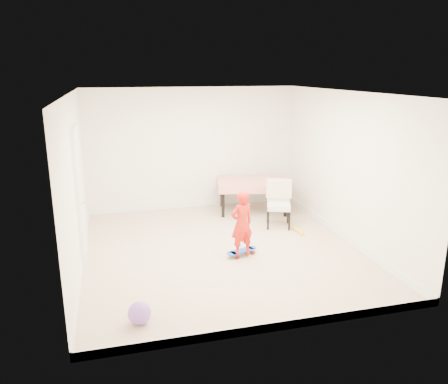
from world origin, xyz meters
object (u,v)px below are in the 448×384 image
object	(u,v)px
child	(242,226)
balloon	(139,313)
dining_chair	(279,204)
skateboard	(242,253)
dining_table	(253,196)

from	to	relation	value
child	balloon	world-z (taller)	child
child	dining_chair	bearing A→B (deg)	-147.82
dining_chair	balloon	world-z (taller)	dining_chair
skateboard	dining_chair	bearing A→B (deg)	25.90
dining_table	skateboard	xyz separation A→B (m)	(-0.89, -2.17, -0.30)
dining_table	balloon	size ratio (longest dim) A/B	5.27
child	balloon	distance (m)	2.36
dining_chair	balloon	size ratio (longest dim) A/B	3.22
dining_chair	skateboard	xyz separation A→B (m)	(-1.08, -1.13, -0.41)
dining_chair	skateboard	world-z (taller)	dining_chair
dining_chair	balloon	bearing A→B (deg)	-116.59
dining_table	child	world-z (taller)	child
skateboard	child	distance (m)	0.51
dining_table	child	distance (m)	2.45
dining_table	child	xyz separation A→B (m)	(-0.93, -2.25, 0.20)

